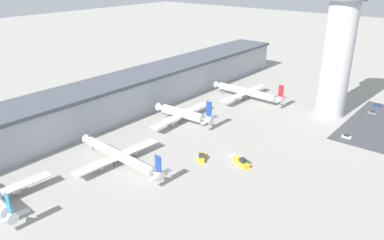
% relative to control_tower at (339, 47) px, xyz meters
% --- Properties ---
extents(ground_plane, '(1000.00, 1000.00, 0.00)m').
position_rel_control_tower_xyz_m(ground_plane, '(-69.98, 13.17, -34.48)').
color(ground_plane, '#9E9B93').
extents(terminal_building, '(268.70, 25.00, 18.51)m').
position_rel_control_tower_xyz_m(terminal_building, '(-69.98, 83.17, -25.12)').
color(terminal_building, '#A3A8B2').
rests_on(terminal_building, ground).
extents(control_tower, '(19.06, 19.06, 70.31)m').
position_rel_control_tower_xyz_m(control_tower, '(0.00, 0.00, 0.00)').
color(control_tower, '#BCBCC1').
rests_on(control_tower, ground).
extents(airplane_gate_bravo, '(38.34, 46.00, 11.50)m').
position_rel_control_tower_xyz_m(airplane_gate_bravo, '(-102.85, 42.57, -30.74)').
color(airplane_gate_bravo, white).
rests_on(airplane_gate_bravo, ground).
extents(airplane_gate_charlie, '(41.85, 32.69, 13.62)m').
position_rel_control_tower_xyz_m(airplane_gate_charlie, '(-55.26, 51.47, -30.31)').
color(airplane_gate_charlie, silver).
rests_on(airplane_gate_charlie, ground).
extents(airplane_gate_delta, '(40.59, 44.67, 12.84)m').
position_rel_control_tower_xyz_m(airplane_gate_delta, '(-7.68, 44.83, -29.92)').
color(airplane_gate_delta, white).
rests_on(airplane_gate_delta, ground).
extents(service_truck_catering, '(6.92, 5.75, 2.69)m').
position_rel_control_tower_xyz_m(service_truck_catering, '(-79.83, 20.78, -33.54)').
color(service_truck_catering, black).
rests_on(service_truck_catering, ground).
extents(service_truck_fuel, '(5.72, 8.65, 2.79)m').
position_rel_control_tower_xyz_m(service_truck_fuel, '(-73.32, 6.43, -33.51)').
color(service_truck_fuel, black).
rests_on(service_truck_fuel, ground).
extents(car_blue_compact, '(1.97, 4.39, 1.43)m').
position_rel_control_tower_xyz_m(car_blue_compact, '(27.54, -16.16, -33.92)').
color(car_blue_compact, black).
rests_on(car_blue_compact, ground).
extents(car_navy_sedan, '(1.91, 4.12, 1.58)m').
position_rel_control_tower_xyz_m(car_navy_sedan, '(14.84, -17.05, -33.86)').
color(car_navy_sedan, black).
rests_on(car_navy_sedan, ground).
extents(car_white_wagon, '(1.91, 4.05, 1.48)m').
position_rel_control_tower_xyz_m(car_white_wagon, '(-23.28, -16.65, -33.90)').
color(car_white_wagon, black).
rests_on(car_white_wagon, ground).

